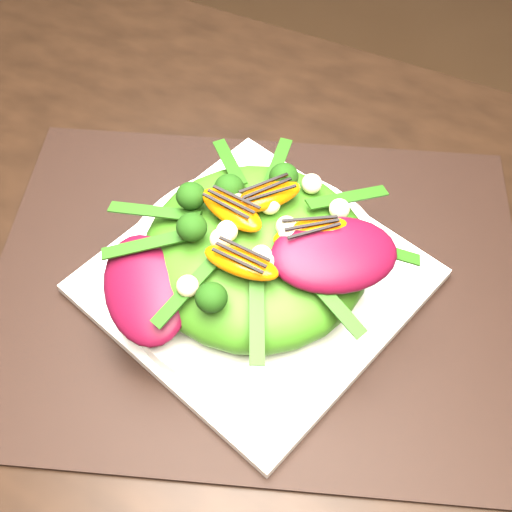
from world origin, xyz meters
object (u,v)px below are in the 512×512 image
at_px(salad_bowl, 256,272).
at_px(lettuce_mound, 256,253).
at_px(dining_table, 280,425).
at_px(plate_base, 256,281).
at_px(orange_segment, 234,205).
at_px(placemat, 256,285).

bearing_deg(salad_bowl, lettuce_mound, -90.00).
xyz_separation_m(dining_table, lettuce_mound, (-0.07, 0.10, 0.07)).
height_order(plate_base, lettuce_mound, lettuce_mound).
bearing_deg(orange_segment, placemat, -20.41).
bearing_deg(orange_segment, salad_bowl, -20.41).
distance_m(plate_base, salad_bowl, 0.01).
height_order(dining_table, plate_base, dining_table).
xyz_separation_m(dining_table, placemat, (-0.07, 0.10, 0.02)).
distance_m(placemat, orange_segment, 0.09).
distance_m(dining_table, lettuce_mound, 0.14).
bearing_deg(plate_base, salad_bowl, 90.00).
bearing_deg(orange_segment, lettuce_mound, -20.41).
bearing_deg(salad_bowl, dining_table, -55.77).
bearing_deg(dining_table, placemat, 124.23).
bearing_deg(lettuce_mound, placemat, -90.00).
height_order(plate_base, orange_segment, orange_segment).
xyz_separation_m(placemat, orange_segment, (-0.02, 0.01, 0.09)).
relative_size(placemat, plate_base, 1.92).
xyz_separation_m(salad_bowl, orange_segment, (-0.02, 0.01, 0.07)).
xyz_separation_m(plate_base, lettuce_mound, (0.00, 0.00, 0.04)).
height_order(salad_bowl, lettuce_mound, lettuce_mound).
xyz_separation_m(plate_base, orange_segment, (-0.02, 0.01, 0.08)).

